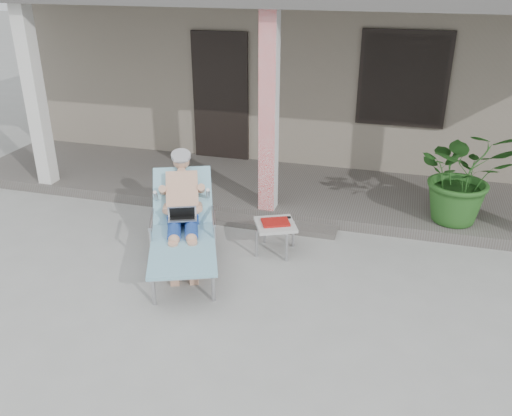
% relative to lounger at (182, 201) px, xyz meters
% --- Properties ---
extents(ground, '(60.00, 60.00, 0.00)m').
position_rel_lounger_xyz_m(ground, '(0.66, -0.74, -0.76)').
color(ground, '#9E9E99').
rests_on(ground, ground).
extents(house, '(10.40, 5.40, 3.30)m').
position_rel_lounger_xyz_m(house, '(0.66, 5.75, 0.91)').
color(house, gray).
rests_on(house, ground).
extents(porch_deck, '(10.00, 2.00, 0.15)m').
position_rel_lounger_xyz_m(porch_deck, '(0.66, 2.26, -0.68)').
color(porch_deck, '#605B56').
rests_on(porch_deck, ground).
extents(porch_overhang, '(10.00, 2.30, 2.85)m').
position_rel_lounger_xyz_m(porch_overhang, '(0.66, 2.20, 2.03)').
color(porch_overhang, silver).
rests_on(porch_overhang, porch_deck).
extents(porch_step, '(2.00, 0.30, 0.07)m').
position_rel_lounger_xyz_m(porch_step, '(0.66, 1.11, -0.72)').
color(porch_step, '#605B56').
rests_on(porch_step, ground).
extents(lounger, '(1.34, 1.95, 1.23)m').
position_rel_lounger_xyz_m(lounger, '(0.00, 0.00, 0.00)').
color(lounger, '#B7B7BC').
rests_on(lounger, ground).
extents(side_table, '(0.61, 0.61, 0.42)m').
position_rel_lounger_xyz_m(side_table, '(1.00, 0.47, -0.41)').
color(side_table, beige).
rests_on(side_table, ground).
extents(potted_palm, '(1.29, 1.17, 1.28)m').
position_rel_lounger_xyz_m(potted_palm, '(3.15, 1.68, 0.03)').
color(potted_palm, '#26591E').
rests_on(potted_palm, porch_deck).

